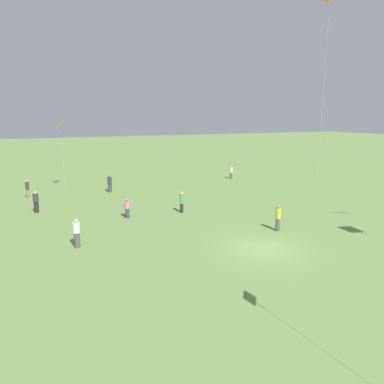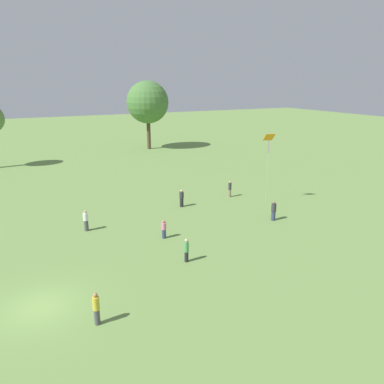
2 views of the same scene
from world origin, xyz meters
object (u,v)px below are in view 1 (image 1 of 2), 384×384
object	(u,v)px
kite_1	(329,8)
person_2	(127,208)
person_4	(278,218)
person_7	(36,202)
person_3	(110,184)
person_9	(77,233)
person_0	(27,189)
person_1	(231,172)
person_8	(182,202)
kite_2	(61,127)

from	to	relation	value
kite_1	person_2	bearing A→B (deg)	27.31
person_4	person_7	bearing A→B (deg)	3.53
person_3	person_7	distance (m)	9.31
person_2	person_9	size ratio (longest dim) A/B	0.86
person_3	person_7	size ratio (longest dim) A/B	1.01
person_0	person_2	distance (m)	12.90
person_0	person_1	bearing A→B (deg)	79.38
person_0	person_8	bearing A→B (deg)	31.38
person_8	kite_1	bearing A→B (deg)	-143.22
person_4	person_9	distance (m)	13.39
person_1	person_4	world-z (taller)	person_4
person_8	person_2	bearing A→B (deg)	15.55
kite_1	person_9	bearing A→B (deg)	34.33
person_2	kite_1	distance (m)	32.21
person_1	person_2	xyz separation A→B (m)	(-12.75, 16.43, -0.07)
person_3	person_9	distance (m)	16.61
person_7	person_1	bearing A→B (deg)	-64.75
person_0	person_2	bearing A→B (deg)	18.04
person_7	kite_2	xyz separation A→B (m)	(8.23, -2.97, 5.85)
person_1	person_2	world-z (taller)	person_1
kite_1	kite_2	world-z (taller)	kite_1
person_1	person_3	distance (m)	15.85
person_0	kite_1	bearing A→B (deg)	67.94
person_3	person_9	xyz separation A→B (m)	(-15.79, 5.16, 0.01)
kite_1	person_3	bearing A→B (deg)	3.66
person_2	person_4	bearing A→B (deg)	108.07
person_0	person_7	bearing A→B (deg)	-9.60
person_4	person_7	distance (m)	19.47
kite_2	person_0	bearing A→B (deg)	-2.31
person_3	kite_1	distance (m)	30.96
person_1	person_4	size ratio (longest dim) A/B	0.90
person_2	person_4	world-z (taller)	person_4
person_1	person_8	bearing A→B (deg)	-29.47
person_1	person_3	size ratio (longest dim) A/B	0.92
person_4	person_8	world-z (taller)	person_4
person_0	person_4	distance (m)	24.17
person_4	person_2	bearing A→B (deg)	1.60
person_8	person_9	world-z (taller)	person_9
person_1	kite_1	world-z (taller)	kite_1
person_8	kite_1	xyz separation A→B (m)	(7.19, -20.67, 18.68)
person_3	person_4	xyz separation A→B (m)	(-17.93, -8.06, 0.04)
person_2	person_7	bearing A→B (deg)	-67.20
person_0	person_9	xyz separation A→B (m)	(-16.05, -2.70, -0.02)
person_7	kite_1	world-z (taller)	kite_1
person_1	person_7	world-z (taller)	person_7
person_0	person_4	world-z (taller)	person_4
person_3	person_4	distance (m)	19.65
person_2	person_7	world-z (taller)	person_7
person_1	person_8	xyz separation A→B (m)	(-12.92, 11.91, 0.05)
person_3	person_8	world-z (taller)	person_3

